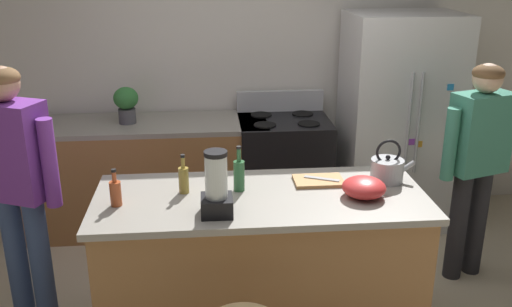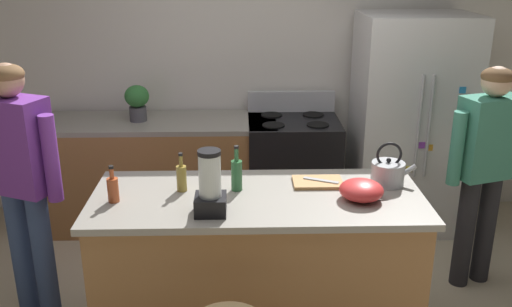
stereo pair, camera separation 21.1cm
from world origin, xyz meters
The scene contains 16 objects.
back_wall centered at (0.00, 1.95, 1.35)m, with size 8.00×0.10×2.70m, color silver.
kitchen_island centered at (0.00, 0.00, 0.47)m, with size 1.93×0.81×0.94m.
back_counter_run centered at (-0.80, 1.55, 0.47)m, with size 2.00×0.64×0.94m.
refrigerator centered at (1.32, 1.50, 0.91)m, with size 0.90×0.73×1.81m.
stove_range centered at (0.35, 1.52, 0.48)m, with size 0.76×0.65×1.12m.
person_by_island_left centered at (-1.43, 0.21, 1.02)m, with size 0.58×0.36×1.68m.
person_by_sink_right centered at (1.56, 0.55, 0.96)m, with size 0.59×0.33×1.58m.
potted_plant centered at (-0.94, 1.55, 1.12)m, with size 0.20×0.20×0.30m.
blender_appliance centered at (-0.26, -0.23, 1.09)m, with size 0.17×0.17×0.36m.
bottle_cooking_sauce centered at (-0.81, -0.06, 1.02)m, with size 0.06×0.06×0.22m.
bottle_olive_oil centered at (-0.12, 0.08, 1.04)m, with size 0.07×0.07×0.28m.
bottle_vinegar centered at (-0.44, 0.08, 1.03)m, with size 0.06×0.06×0.24m.
mixing_bowl centered at (0.59, -0.07, 1.00)m, with size 0.25×0.25×0.11m, color red.
tea_kettle centered at (0.79, 0.14, 1.02)m, with size 0.28×0.20×0.27m.
cutting_board centered at (0.37, 0.16, 0.95)m, with size 0.30×0.20×0.02m, color #B7844C.
chef_knife centered at (0.39, 0.16, 0.97)m, with size 0.22×0.03×0.01m, color #B7BABF.
Camera 2 is at (-0.09, -3.01, 2.28)m, focal length 39.81 mm.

